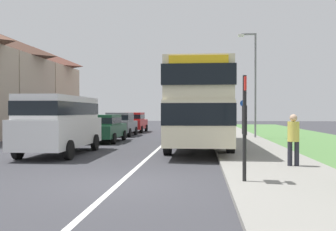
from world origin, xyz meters
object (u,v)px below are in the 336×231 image
pedestrian_at_stop (293,137)px  street_lamp_mid (254,78)px  bus_stop_sign (244,121)px  cycle_route_sign (243,116)px  double_decker_bus (199,103)px  parked_car_grey (120,123)px  parked_car_red (133,121)px  parked_car_dark_green (104,127)px  parked_van_white (60,120)px

pedestrian_at_stop → street_lamp_mid: (0.54, 12.44, 2.88)m
bus_stop_sign → cycle_route_sign: (1.87, 16.99, -0.11)m
double_decker_bus → parked_car_grey: 10.07m
parked_car_red → parked_car_grey: bearing=-90.8°
parked_car_dark_green → parked_van_white: bearing=-91.9°
bus_stop_sign → cycle_route_sign: 17.09m
parked_car_grey → pedestrian_at_stop: size_ratio=2.34×
parked_van_white → bus_stop_sign: bus_stop_sign is taller
parked_car_dark_green → parked_car_red: bearing=90.8°
pedestrian_at_stop → parked_car_grey: bearing=119.7°
parked_van_white → parked_car_grey: parked_van_white is taller
street_lamp_mid → parked_car_grey: bearing=165.1°
parked_car_grey → cycle_route_sign: (8.58, -0.46, 0.51)m
parked_van_white → parked_car_red: 16.27m
cycle_route_sign → street_lamp_mid: (0.42, -1.93, 2.43)m
parked_car_red → street_lamp_mid: street_lamp_mid is taller
double_decker_bus → parked_car_red: 14.21m
parked_car_red → pedestrian_at_stop: pedestrian_at_stop is taller
parked_van_white → double_decker_bus: bearing=30.0°
parked_car_dark_green → parked_car_grey: size_ratio=1.11×
double_decker_bus → parked_car_grey: double_decker_bus is taller
parked_car_dark_green → pedestrian_at_stop: (8.26, -9.48, 0.11)m
bus_stop_sign → parked_car_grey: bearing=111.1°
parked_van_white → parked_car_dark_green: size_ratio=1.25×
parked_car_red → cycle_route_sign: (8.51, -5.21, 0.52)m
parked_van_white → parked_car_grey: bearing=90.0°
pedestrian_at_stop → parked_van_white: bearing=158.6°
parked_car_dark_green → street_lamp_mid: 9.75m
double_decker_bus → cycle_route_sign: size_ratio=4.38×
parked_van_white → cycle_route_sign: bearing=52.2°
double_decker_bus → bus_stop_sign: 9.26m
parked_car_red → bus_stop_sign: bus_stop_sign is taller
parked_car_dark_green → parked_car_red: parked_car_red is taller
parked_van_white → street_lamp_mid: (9.00, 9.12, 2.46)m
parked_car_red → double_decker_bus: bearing=-66.9°
double_decker_bus → pedestrian_at_stop: double_decker_bus is taller
street_lamp_mid → pedestrian_at_stop: bearing=-92.5°
double_decker_bus → parked_car_red: (-5.55, 13.02, -1.23)m
street_lamp_mid → parked_car_dark_green: bearing=-161.4°
parked_van_white → parked_car_red: (0.07, 16.26, -0.49)m
bus_stop_sign → cycle_route_sign: size_ratio=1.03×
parked_car_dark_green → pedestrian_at_stop: size_ratio=2.60×
bus_stop_sign → parked_car_dark_green: bearing=118.3°
parked_car_dark_green → parked_car_grey: parked_car_grey is taller
double_decker_bus → bus_stop_sign: double_decker_bus is taller
parked_car_grey → cycle_route_sign: size_ratio=1.55×
double_decker_bus → bus_stop_sign: bearing=-83.2°
parked_van_white → bus_stop_sign: 8.97m
parked_car_grey → parked_car_red: bearing=89.2°
bus_stop_sign → street_lamp_mid: size_ratio=0.39×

